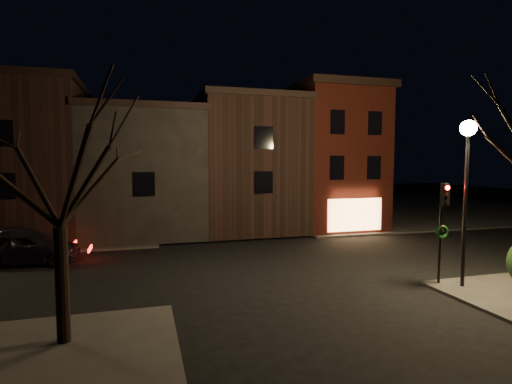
% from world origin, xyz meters
% --- Properties ---
extents(ground, '(120.00, 120.00, 0.00)m').
position_xyz_m(ground, '(0.00, 0.00, 0.00)').
color(ground, black).
rests_on(ground, ground).
extents(sidewalk_far_right, '(30.00, 30.00, 0.12)m').
position_xyz_m(sidewalk_far_right, '(20.00, 20.00, 0.06)').
color(sidewalk_far_right, '#2D2B28').
rests_on(sidewalk_far_right, ground).
extents(corner_building, '(6.50, 8.50, 10.50)m').
position_xyz_m(corner_building, '(8.00, 9.47, 5.40)').
color(corner_building, '#44130C').
rests_on(corner_building, ground).
extents(row_building_a, '(7.30, 10.30, 9.40)m').
position_xyz_m(row_building_a, '(1.50, 10.50, 4.83)').
color(row_building_a, black).
rests_on(row_building_a, ground).
extents(row_building_b, '(7.80, 10.30, 8.40)m').
position_xyz_m(row_building_b, '(-5.75, 10.50, 4.33)').
color(row_building_b, black).
rests_on(row_building_b, ground).
extents(row_building_c, '(7.30, 10.30, 9.90)m').
position_xyz_m(row_building_c, '(-13.00, 10.50, 5.08)').
color(row_building_c, black).
rests_on(row_building_c, ground).
extents(street_lamp_near, '(0.60, 0.60, 6.48)m').
position_xyz_m(street_lamp_near, '(6.20, -6.00, 5.18)').
color(street_lamp_near, black).
rests_on(street_lamp_near, sidewalk_near_right).
extents(traffic_signal, '(0.58, 0.38, 4.05)m').
position_xyz_m(traffic_signal, '(5.60, -5.51, 2.81)').
color(traffic_signal, black).
rests_on(traffic_signal, sidewalk_near_right).
extents(bare_tree_left, '(5.60, 5.60, 7.50)m').
position_xyz_m(bare_tree_left, '(-8.00, -7.00, 5.43)').
color(bare_tree_left, black).
rests_on(bare_tree_left, sidewalk_near_left).
extents(parked_car_a, '(5.00, 2.41, 1.64)m').
position_xyz_m(parked_car_a, '(-11.37, 2.98, 0.82)').
color(parked_car_a, black).
rests_on(parked_car_a, ground).
extents(parked_car_b, '(4.80, 2.15, 1.53)m').
position_xyz_m(parked_car_b, '(-12.14, 4.50, 0.76)').
color(parked_car_b, black).
rests_on(parked_car_b, ground).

